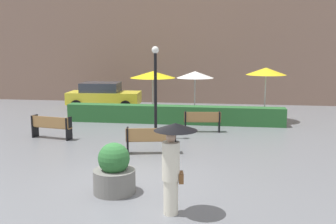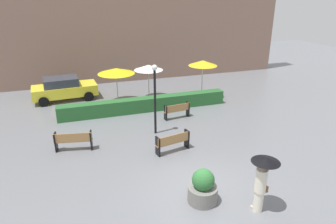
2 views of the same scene
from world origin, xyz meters
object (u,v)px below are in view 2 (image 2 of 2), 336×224
at_px(bench_mid_center, 173,141).
at_px(patio_umbrella_yellow_far, 203,63).
at_px(patio_umbrella_yellow, 116,71).
at_px(patio_umbrella_white, 148,68).
at_px(pedestrian_with_umbrella, 262,178).
at_px(bench_far_left, 73,140).
at_px(lamp_post, 155,92).
at_px(bench_back_row, 177,110).
at_px(planter_pot, 203,188).
at_px(parked_car, 64,88).

bearing_deg(bench_mid_center, patio_umbrella_yellow_far, 56.30).
height_order(patio_umbrella_yellow, patio_umbrella_white, same).
bearing_deg(pedestrian_with_umbrella, bench_mid_center, 106.57).
bearing_deg(bench_far_left, lamp_post, 8.06).
relative_size(bench_far_left, pedestrian_with_umbrella, 0.87).
bearing_deg(bench_back_row, patio_umbrella_white, 99.23).
bearing_deg(pedestrian_with_umbrella, patio_umbrella_yellow, 102.57).
bearing_deg(bench_back_row, patio_umbrella_yellow_far, 45.51).
bearing_deg(planter_pot, bench_back_row, 76.73).
bearing_deg(bench_mid_center, parked_car, 116.53).
height_order(bench_far_left, lamp_post, lamp_post).
bearing_deg(patio_umbrella_white, bench_back_row, -80.77).
bearing_deg(bench_far_left, bench_back_row, 19.74).
bearing_deg(pedestrian_with_umbrella, bench_back_row, 89.06).
bearing_deg(patio_umbrella_white, bench_far_left, -131.04).
xyz_separation_m(bench_far_left, parked_car, (-0.28, 7.65, 0.28)).
distance_m(bench_far_left, patio_umbrella_white, 8.18).
relative_size(pedestrian_with_umbrella, parked_car, 0.47).
xyz_separation_m(lamp_post, parked_car, (-4.41, 7.07, -1.44)).
distance_m(planter_pot, patio_umbrella_yellow, 11.26).
distance_m(lamp_post, patio_umbrella_yellow_far, 6.44).
height_order(bench_back_row, lamp_post, lamp_post).
bearing_deg(patio_umbrella_white, patio_umbrella_yellow_far, -15.77).
distance_m(pedestrian_with_umbrella, parked_car, 15.25).
bearing_deg(lamp_post, bench_far_left, -171.94).
xyz_separation_m(bench_mid_center, patio_umbrella_yellow_far, (4.43, 6.64, 1.93)).
height_order(bench_back_row, patio_umbrella_white, patio_umbrella_white).
bearing_deg(bench_far_left, patio_umbrella_yellow, 62.15).
relative_size(pedestrian_with_umbrella, planter_pot, 1.58).
distance_m(planter_pot, parked_car, 13.70).
distance_m(patio_umbrella_yellow, patio_umbrella_white, 2.22).
height_order(bench_mid_center, pedestrian_with_umbrella, pedestrian_with_umbrella).
distance_m(bench_mid_center, patio_umbrella_yellow, 7.67).
xyz_separation_m(bench_mid_center, planter_pot, (-0.20, -3.71, 0.02)).
xyz_separation_m(bench_back_row, patio_umbrella_yellow, (-2.84, 3.66, 1.67)).
bearing_deg(bench_back_row, patio_umbrella_yellow, 127.80).
relative_size(bench_far_left, patio_umbrella_yellow_far, 0.66).
distance_m(bench_far_left, patio_umbrella_yellow_far, 10.30).
xyz_separation_m(bench_far_left, patio_umbrella_white, (5.26, 6.04, 1.66)).
height_order(bench_back_row, bench_far_left, bench_far_left).
relative_size(bench_far_left, patio_umbrella_white, 0.74).
relative_size(bench_far_left, planter_pot, 1.37).
height_order(planter_pot, lamp_post, lamp_post).
xyz_separation_m(patio_umbrella_white, patio_umbrella_yellow_far, (3.52, -0.99, 0.26)).
relative_size(pedestrian_with_umbrella, patio_umbrella_white, 0.85).
xyz_separation_m(pedestrian_with_umbrella, patio_umbrella_yellow_far, (3.02, 11.39, 1.17)).
bearing_deg(lamp_post, patio_umbrella_yellow_far, 43.87).
distance_m(lamp_post, patio_umbrella_yellow, 5.30).
bearing_deg(bench_back_row, lamp_post, -139.02).
bearing_deg(lamp_post, patio_umbrella_yellow, 101.75).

